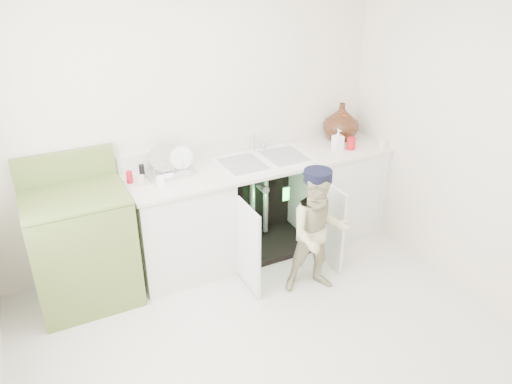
% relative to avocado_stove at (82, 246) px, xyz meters
% --- Properties ---
extents(ground, '(3.50, 3.50, 0.00)m').
position_rel_avocado_stove_xyz_m(ground, '(1.07, -1.18, -0.49)').
color(ground, beige).
rests_on(ground, ground).
extents(room_shell, '(6.00, 5.50, 1.26)m').
position_rel_avocado_stove_xyz_m(room_shell, '(1.07, -1.18, 0.76)').
color(room_shell, silver).
rests_on(room_shell, ground).
extents(counter_run, '(2.44, 1.02, 1.26)m').
position_rel_avocado_stove_xyz_m(counter_run, '(1.66, 0.03, -0.01)').
color(counter_run, silver).
rests_on(counter_run, ground).
extents(avocado_stove, '(0.76, 0.65, 1.18)m').
position_rel_avocado_stove_xyz_m(avocado_stove, '(0.00, 0.00, 0.00)').
color(avocado_stove, olive).
rests_on(avocado_stove, ground).
extents(repair_worker, '(0.61, 0.69, 1.08)m').
position_rel_avocado_stove_xyz_m(repair_worker, '(1.73, -0.73, 0.06)').
color(repair_worker, '#BEB288').
rests_on(repair_worker, ground).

